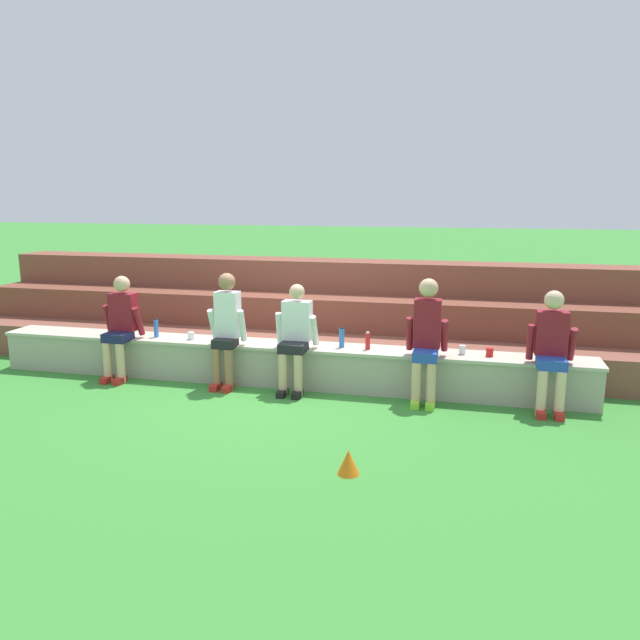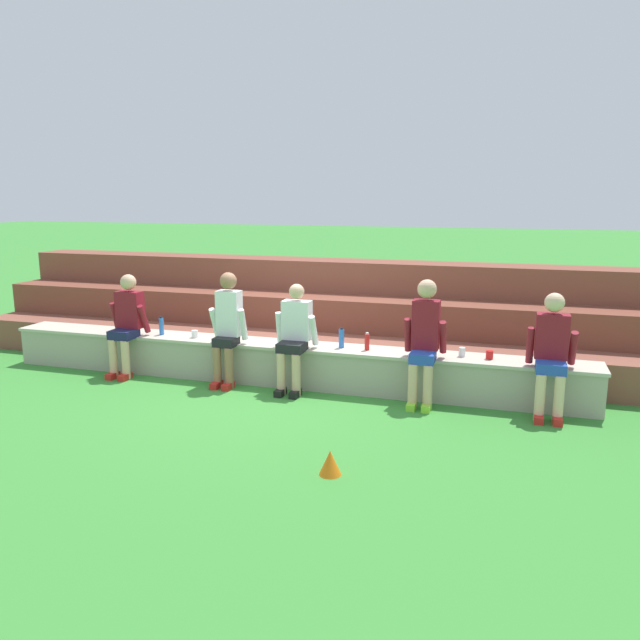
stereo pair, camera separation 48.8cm
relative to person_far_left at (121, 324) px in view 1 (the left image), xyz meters
The scene contains 15 objects.
ground_plane 2.27m from the person_far_left, ahead, with size 80.00×80.00×0.00m, color #388433.
stone_seating_wall 2.20m from the person_far_left, ahead, with size 7.94×0.54×0.54m.
brick_bleachers 2.83m from the person_far_left, 40.82° to the left, with size 10.52×2.02×1.43m.
person_far_left is the anchor object (origin of this frame).
person_left_of_center 1.52m from the person_far_left, ahead, with size 0.48×0.49×1.48m.
person_center 2.44m from the person_far_left, ahead, with size 0.54×0.57×1.36m.
person_right_of_center 4.07m from the person_far_left, ahead, with size 0.50×0.59×1.48m.
person_far_right 5.48m from the person_far_left, ahead, with size 0.53×0.57×1.39m.
water_bottle_near_left 3.33m from the person_far_left, ahead, with size 0.06×0.06×0.23m.
water_bottle_mid_right 3.00m from the person_far_left, ahead, with size 0.07×0.07×0.26m.
water_bottle_center_gap 0.47m from the person_far_left, 31.09° to the left, with size 0.06×0.06×0.26m.
plastic_cup_left_end 4.82m from the person_far_left, ahead, with size 0.09×0.09×0.10m, color red.
plastic_cup_right_end 0.96m from the person_far_left, 12.71° to the left, with size 0.09×0.09×0.10m, color white.
plastic_cup_middle 4.50m from the person_far_left, ahead, with size 0.08×0.08×0.11m, color white.
sports_cone 4.23m from the person_far_left, 31.77° to the right, with size 0.20×0.20×0.23m, color orange.
Camera 1 is at (2.38, -7.27, 2.46)m, focal length 34.73 mm.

